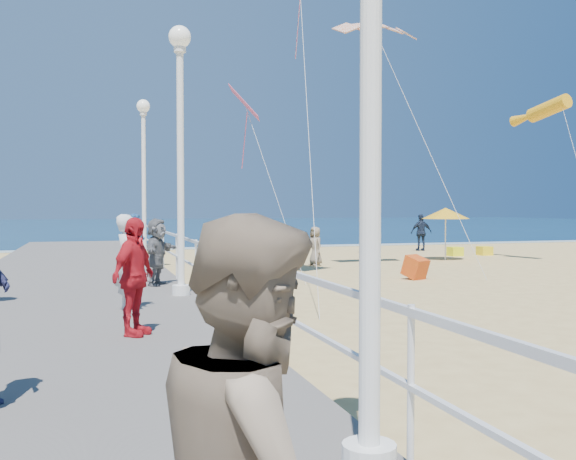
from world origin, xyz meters
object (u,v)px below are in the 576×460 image
object	(u,v)px
beach_walker_c	(315,246)
box_kite	(415,269)
spectator_5	(157,252)
beach_chair_right	(455,251)
spectator_3	(134,277)
beach_walker_a	(365,235)
beach_walker_b	(421,232)
beach_chair_left	(485,251)
lamp_post_mid	(180,131)
woman_holding_toddler	(127,263)
toddler_held	(135,237)
lamp_post_far	(144,162)
beach_umbrella	(446,213)

from	to	relation	value
beach_walker_c	box_kite	bearing A→B (deg)	-3.05
spectator_5	beach_chair_right	distance (m)	17.44
spectator_3	box_kite	distance (m)	11.95
beach_walker_a	beach_walker_c	bearing A→B (deg)	179.52
spectator_3	beach_walker_b	distance (m)	24.61
box_kite	beach_chair_left	world-z (taller)	box_kite
lamp_post_mid	woman_holding_toddler	bearing A→B (deg)	-123.58
toddler_held	beach_chair_right	size ratio (longest dim) A/B	1.44
spectator_3	beach_walker_a	distance (m)	22.12
beach_walker_a	toddler_held	bearing A→B (deg)	-176.25
lamp_post_far	box_kite	world-z (taller)	lamp_post_far
beach_walker_b	box_kite	xyz separation A→B (m)	(-6.42, -11.26, -0.61)
toddler_held	box_kite	world-z (taller)	toddler_held
spectator_3	beach_chair_right	distance (m)	21.86
beach_umbrella	beach_chair_right	bearing A→B (deg)	49.04
beach_walker_a	lamp_post_mid	bearing A→B (deg)	-176.55
lamp_post_mid	beach_umbrella	bearing A→B (deg)	40.17
woman_holding_toddler	beach_chair_right	world-z (taller)	woman_holding_toddler
lamp_post_mid	spectator_5	xyz separation A→B (m)	(-0.30, 1.75, -2.51)
spectator_5	beach_walker_c	distance (m)	10.18
beach_walker_b	beach_walker_c	size ratio (longest dim) A/B	1.27
spectator_3	spectator_5	size ratio (longest dim) A/B	1.07
beach_walker_b	beach_walker_c	distance (m)	9.76
lamp_post_far	beach_chair_right	xyz separation A→B (m)	(13.72, 3.08, -3.46)
toddler_held	woman_holding_toddler	bearing A→B (deg)	123.62
lamp_post_far	beach_chair_left	size ratio (longest dim) A/B	9.67
beach_walker_b	beach_chair_right	distance (m)	3.52
woman_holding_toddler	beach_walker_b	distance (m)	22.91
beach_walker_c	beach_umbrella	distance (m)	6.04
spectator_5	beach_umbrella	world-z (taller)	beach_umbrella
spectator_5	beach_walker_b	xyz separation A→B (m)	(14.24, 13.78, -0.24)
beach_chair_right	lamp_post_mid	bearing A→B (deg)	-138.65
beach_walker_c	beach_chair_right	distance (m)	7.92
lamp_post_far	beach_walker_a	size ratio (longest dim) A/B	3.04
beach_walker_c	lamp_post_mid	bearing A→B (deg)	-49.93
beach_walker_c	box_kite	size ratio (longest dim) A/B	2.39
beach_walker_a	beach_umbrella	bearing A→B (deg)	-122.75
toddler_held	lamp_post_far	bearing A→B (deg)	-16.72
beach_umbrella	beach_chair_right	size ratio (longest dim) A/B	3.89
woman_holding_toddler	beach_umbrella	size ratio (longest dim) A/B	0.76
beach_walker_a	beach_walker_b	xyz separation A→B (m)	(3.34, 0.69, 0.04)
lamp_post_far	beach_walker_a	world-z (taller)	lamp_post_far
spectator_5	beach_walker_c	world-z (taller)	spectator_5
beach_walker_b	beach_umbrella	world-z (taller)	beach_umbrella
lamp_post_far	woman_holding_toddler	bearing A→B (deg)	-96.06
toddler_held	beach_chair_left	distance (m)	21.23
toddler_held	beach_chair_right	distance (m)	20.12
beach_umbrella	box_kite	bearing A→B (deg)	-127.60
lamp_post_mid	spectator_3	world-z (taller)	lamp_post_mid
box_kite	beach_umbrella	size ratio (longest dim) A/B	0.28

